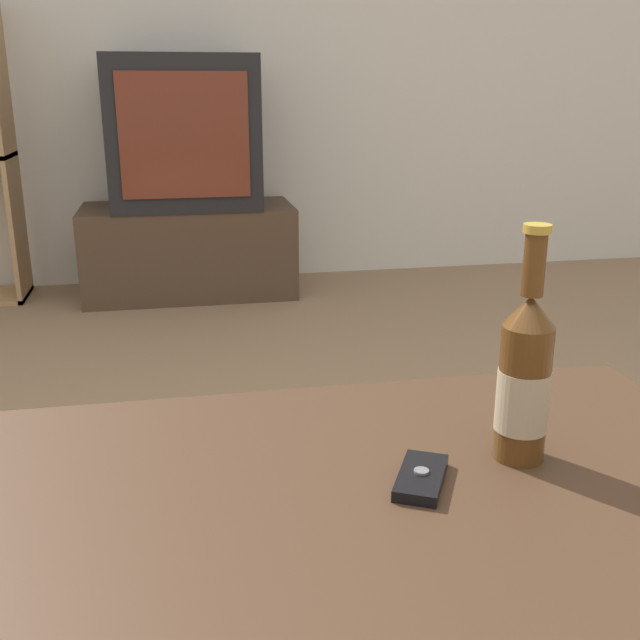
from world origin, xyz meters
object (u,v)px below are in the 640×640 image
at_px(television, 183,132).
at_px(cell_phone, 421,477).
at_px(tv_stand, 189,250).
at_px(beer_bottle, 524,379).

xyz_separation_m(television, cell_phone, (0.20, -2.65, -0.24)).
xyz_separation_m(tv_stand, beer_bottle, (0.34, -2.61, 0.38)).
xyz_separation_m(television, beer_bottle, (0.34, -2.61, -0.15)).
distance_m(tv_stand, beer_bottle, 2.66).
distance_m(tv_stand, cell_phone, 2.67).
relative_size(tv_stand, television, 1.46).
bearing_deg(cell_phone, beer_bottle, 42.68).
bearing_deg(tv_stand, cell_phone, -85.66).
relative_size(tv_stand, beer_bottle, 3.17).
relative_size(television, cell_phone, 5.46).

